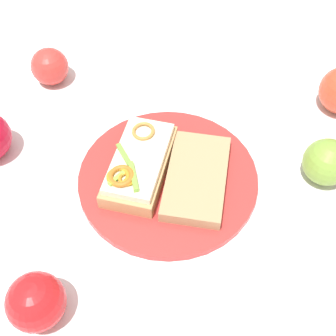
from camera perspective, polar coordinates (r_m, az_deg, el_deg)
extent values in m
plane|color=silver|center=(0.72, 0.00, -1.59)|extent=(2.00, 2.00, 0.00)
cylinder|color=#BA322F|center=(0.71, 0.00, -1.29)|extent=(0.28, 0.28, 0.01)
cube|color=tan|center=(0.71, -3.55, 0.33)|extent=(0.17, 0.10, 0.03)
cube|color=beige|center=(0.69, -3.62, 1.30)|extent=(0.16, 0.09, 0.01)
torus|color=#B7813B|center=(0.71, -3.11, 4.64)|extent=(0.05, 0.05, 0.01)
torus|color=#BB7E23|center=(0.66, -5.20, -1.40)|extent=(0.04, 0.04, 0.01)
torus|color=#B76822|center=(0.66, -5.89, -1.01)|extent=(0.05, 0.05, 0.01)
torus|color=#BD8222|center=(0.66, -6.27, -1.07)|extent=(0.05, 0.05, 0.01)
cube|color=#86BC40|center=(0.66, -6.10, -1.02)|extent=(0.04, 0.02, 0.01)
cube|color=#74A63F|center=(0.68, -5.52, 1.62)|extent=(0.04, 0.04, 0.01)
cube|color=#7BB840|center=(0.66, -4.36, -1.07)|extent=(0.05, 0.03, 0.01)
cube|color=tan|center=(0.70, 3.60, -1.19)|extent=(0.18, 0.12, 0.02)
sphere|color=red|center=(0.60, -16.24, -15.83)|extent=(0.09, 0.09, 0.07)
sphere|color=red|center=(0.88, -14.63, 12.24)|extent=(0.09, 0.09, 0.07)
sphere|color=#79A33A|center=(0.74, 19.32, 0.71)|extent=(0.09, 0.09, 0.07)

